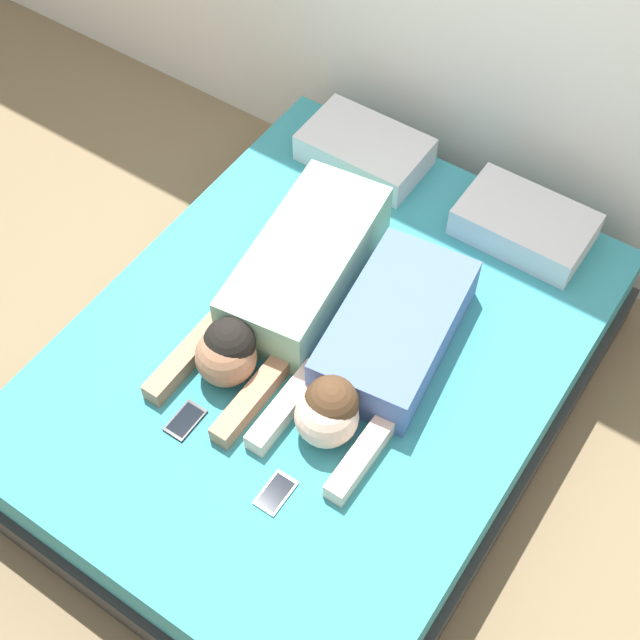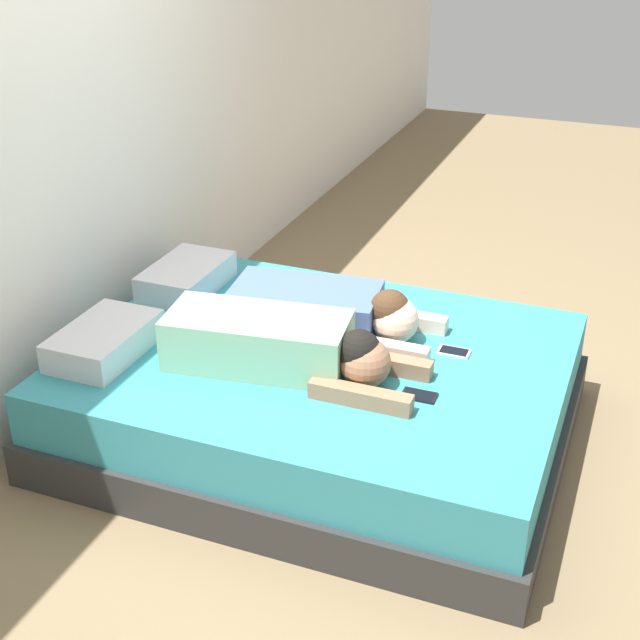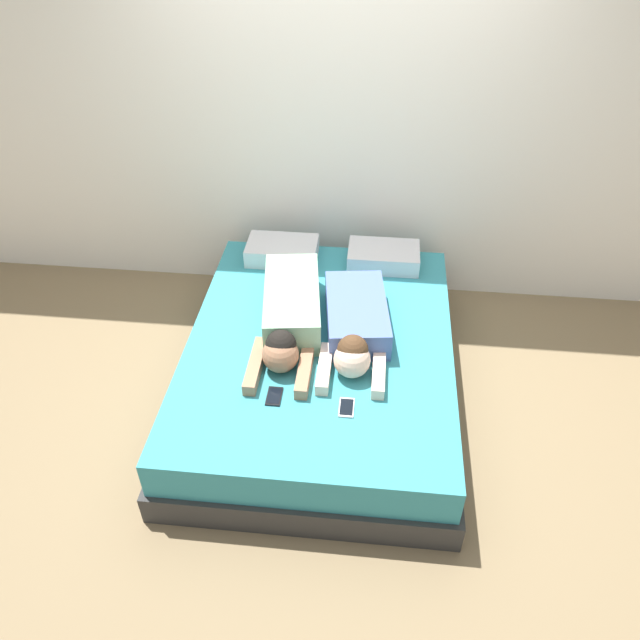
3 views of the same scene
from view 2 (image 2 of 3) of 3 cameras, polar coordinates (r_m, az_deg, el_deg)
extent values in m
plane|color=#7F6B4C|center=(4.02, 0.00, -7.32)|extent=(12.00, 12.00, 0.00)
cube|color=white|center=(4.04, -16.44, 12.10)|extent=(12.00, 0.06, 2.60)
cube|color=#2D2D2D|center=(3.97, 0.00, -6.18)|extent=(1.63, 2.10, 0.19)
cube|color=teal|center=(3.85, 0.00, -3.53)|extent=(1.57, 2.04, 0.23)
cube|color=silver|center=(3.86, -13.65, -1.29)|extent=(0.49, 0.31, 0.13)
cube|color=silver|center=(4.38, -8.55, 2.76)|extent=(0.49, 0.31, 0.13)
cube|color=#8CBF99|center=(3.66, -4.00, -1.32)|extent=(0.43, 0.78, 0.22)
sphere|color=#A37051|center=(3.51, 2.91, -2.75)|extent=(0.21, 0.21, 0.21)
sphere|color=black|center=(3.49, 2.53, -2.01)|extent=(0.18, 0.18, 0.18)
cube|color=#A37051|center=(3.42, 2.60, -4.91)|extent=(0.07, 0.41, 0.07)
cube|color=#A37051|center=(3.65, 4.05, -2.74)|extent=(0.07, 0.41, 0.07)
cube|color=#4C66A5|center=(3.97, -0.94, 0.86)|extent=(0.44, 0.69, 0.18)
sphere|color=beige|center=(3.84, 4.83, 0.01)|extent=(0.21, 0.21, 0.21)
sphere|color=#4C331E|center=(3.83, 4.49, 0.69)|extent=(0.18, 0.18, 0.18)
cube|color=beige|center=(3.74, 4.32, -1.93)|extent=(0.07, 0.36, 0.07)
cube|color=beige|center=(4.00, 5.63, 0.02)|extent=(0.07, 0.36, 0.07)
cube|color=black|center=(3.50, 6.36, -4.83)|extent=(0.08, 0.14, 0.01)
cube|color=black|center=(3.50, 6.37, -4.75)|extent=(0.07, 0.12, 0.00)
cube|color=silver|center=(3.82, 8.57, -2.03)|extent=(0.08, 0.14, 0.01)
cube|color=black|center=(3.82, 8.58, -1.96)|extent=(0.07, 0.12, 0.00)
camera|label=1|loc=(4.11, 29.35, 34.28)|focal=50.00mm
camera|label=3|loc=(3.77, 53.26, 26.78)|focal=35.00mm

